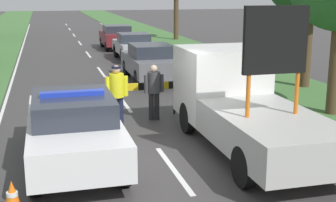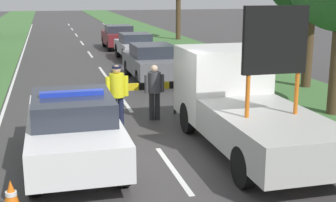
{
  "view_description": "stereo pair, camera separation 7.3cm",
  "coord_description": "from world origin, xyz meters",
  "px_view_note": "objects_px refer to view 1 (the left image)",
  "views": [
    {
      "loc": [
        -2.56,
        -10.2,
        3.79
      ],
      "look_at": [
        0.34,
        0.71,
        1.1
      ],
      "focal_mm": 50.0,
      "sensor_mm": 36.0,
      "label": 1
    },
    {
      "loc": [
        -2.49,
        -10.21,
        3.79
      ],
      "look_at": [
        0.34,
        0.71,
        1.1
      ],
      "focal_mm": 50.0,
      "sensor_mm": 36.0,
      "label": 2
    }
  ],
  "objects_px": {
    "pedestrian_civilian": "(154,88)",
    "queued_car_sedan_silver": "(134,46)",
    "traffic_cone_near_police": "(197,103)",
    "traffic_cone_centre_front": "(42,115)",
    "road_barrier": "(138,89)",
    "police_officer": "(117,91)",
    "queued_car_suv_grey": "(151,62)",
    "work_truck": "(240,102)",
    "traffic_cone_near_truck": "(308,140)",
    "police_car": "(74,128)",
    "traffic_cone_behind_barrier": "(12,196)",
    "queued_car_wagon_maroon": "(117,37)"
  },
  "relations": [
    {
      "from": "pedestrian_civilian",
      "to": "queued_car_sedan_silver",
      "type": "bearing_deg",
      "value": 76.78
    },
    {
      "from": "traffic_cone_near_police",
      "to": "traffic_cone_centre_front",
      "type": "xyz_separation_m",
      "value": [
        -4.68,
        0.16,
        -0.1
      ]
    },
    {
      "from": "road_barrier",
      "to": "police_officer",
      "type": "distance_m",
      "value": 1.31
    },
    {
      "from": "pedestrian_civilian",
      "to": "queued_car_suv_grey",
      "type": "bearing_deg",
      "value": 72.79
    },
    {
      "from": "police_officer",
      "to": "queued_car_suv_grey",
      "type": "bearing_deg",
      "value": -127.11
    },
    {
      "from": "traffic_cone_near_police",
      "to": "traffic_cone_centre_front",
      "type": "bearing_deg",
      "value": 178.06
    },
    {
      "from": "work_truck",
      "to": "traffic_cone_near_truck",
      "type": "xyz_separation_m",
      "value": [
        1.33,
        -1.02,
        -0.79
      ]
    },
    {
      "from": "police_car",
      "to": "pedestrian_civilian",
      "type": "xyz_separation_m",
      "value": [
        2.55,
        3.11,
        0.13
      ]
    },
    {
      "from": "traffic_cone_centre_front",
      "to": "queued_car_sedan_silver",
      "type": "relative_size",
      "value": 0.13
    },
    {
      "from": "pedestrian_civilian",
      "to": "traffic_cone_behind_barrier",
      "type": "height_order",
      "value": "pedestrian_civilian"
    },
    {
      "from": "work_truck",
      "to": "traffic_cone_behind_barrier",
      "type": "relative_size",
      "value": 10.26
    },
    {
      "from": "road_barrier",
      "to": "queued_car_suv_grey",
      "type": "xyz_separation_m",
      "value": [
        1.66,
        5.52,
        -0.04
      ]
    },
    {
      "from": "traffic_cone_near_police",
      "to": "traffic_cone_near_truck",
      "type": "height_order",
      "value": "traffic_cone_near_police"
    },
    {
      "from": "road_barrier",
      "to": "queued_car_sedan_silver",
      "type": "height_order",
      "value": "queued_car_sedan_silver"
    },
    {
      "from": "work_truck",
      "to": "road_barrier",
      "type": "height_order",
      "value": "work_truck"
    },
    {
      "from": "police_car",
      "to": "traffic_cone_near_truck",
      "type": "xyz_separation_m",
      "value": [
        5.39,
        -0.73,
        -0.52
      ]
    },
    {
      "from": "road_barrier",
      "to": "traffic_cone_near_police",
      "type": "distance_m",
      "value": 1.91
    },
    {
      "from": "police_car",
      "to": "queued_car_sedan_silver",
      "type": "height_order",
      "value": "police_car"
    },
    {
      "from": "police_officer",
      "to": "queued_car_sedan_silver",
      "type": "distance_m",
      "value": 13.18
    },
    {
      "from": "pedestrian_civilian",
      "to": "queued_car_sedan_silver",
      "type": "xyz_separation_m",
      "value": [
        1.73,
        12.32,
        -0.19
      ]
    },
    {
      "from": "traffic_cone_behind_barrier",
      "to": "pedestrian_civilian",
      "type": "bearing_deg",
      "value": 54.08
    },
    {
      "from": "traffic_cone_centre_front",
      "to": "road_barrier",
      "type": "bearing_deg",
      "value": 1.25
    },
    {
      "from": "pedestrian_civilian",
      "to": "traffic_cone_near_truck",
      "type": "distance_m",
      "value": 4.83
    },
    {
      "from": "traffic_cone_near_police",
      "to": "queued_car_sedan_silver",
      "type": "bearing_deg",
      "value": 88.62
    },
    {
      "from": "police_car",
      "to": "traffic_cone_near_police",
      "type": "bearing_deg",
      "value": 36.82
    },
    {
      "from": "queued_car_suv_grey",
      "to": "queued_car_wagon_maroon",
      "type": "relative_size",
      "value": 1.08
    },
    {
      "from": "traffic_cone_centre_front",
      "to": "queued_car_suv_grey",
      "type": "bearing_deg",
      "value": 51.03
    },
    {
      "from": "police_officer",
      "to": "traffic_cone_behind_barrier",
      "type": "distance_m",
      "value": 5.37
    },
    {
      "from": "work_truck",
      "to": "police_officer",
      "type": "height_order",
      "value": "work_truck"
    },
    {
      "from": "traffic_cone_behind_barrier",
      "to": "traffic_cone_centre_front",
      "type": "bearing_deg",
      "value": 84.71
    },
    {
      "from": "queued_car_sedan_silver",
      "to": "police_car",
      "type": "bearing_deg",
      "value": 74.51
    },
    {
      "from": "work_truck",
      "to": "traffic_cone_near_police",
      "type": "height_order",
      "value": "work_truck"
    },
    {
      "from": "police_car",
      "to": "queued_car_wagon_maroon",
      "type": "height_order",
      "value": "police_car"
    },
    {
      "from": "work_truck",
      "to": "queued_car_sedan_silver",
      "type": "bearing_deg",
      "value": -88.65
    },
    {
      "from": "queued_car_wagon_maroon",
      "to": "work_truck",
      "type": "bearing_deg",
      "value": 89.76
    },
    {
      "from": "traffic_cone_centre_front",
      "to": "traffic_cone_behind_barrier",
      "type": "distance_m",
      "value": 5.64
    },
    {
      "from": "traffic_cone_centre_front",
      "to": "queued_car_sedan_silver",
      "type": "height_order",
      "value": "queued_car_sedan_silver"
    },
    {
      "from": "police_car",
      "to": "queued_car_wagon_maroon",
      "type": "distance_m",
      "value": 21.05
    },
    {
      "from": "traffic_cone_near_police",
      "to": "queued_car_sedan_silver",
      "type": "height_order",
      "value": "queued_car_sedan_silver"
    },
    {
      "from": "traffic_cone_near_police",
      "to": "work_truck",
      "type": "bearing_deg",
      "value": -88.57
    },
    {
      "from": "traffic_cone_near_police",
      "to": "queued_car_suv_grey",
      "type": "relative_size",
      "value": 0.16
    },
    {
      "from": "pedestrian_civilian",
      "to": "queued_car_suv_grey",
      "type": "height_order",
      "value": "pedestrian_civilian"
    },
    {
      "from": "queued_car_wagon_maroon",
      "to": "traffic_cone_behind_barrier",
      "type": "bearing_deg",
      "value": 76.71
    },
    {
      "from": "police_car",
      "to": "queued_car_suv_grey",
      "type": "distance_m",
      "value": 9.89
    },
    {
      "from": "road_barrier",
      "to": "traffic_cone_near_truck",
      "type": "distance_m",
      "value": 5.43
    },
    {
      "from": "queued_car_wagon_maroon",
      "to": "road_barrier",
      "type": "bearing_deg",
      "value": 83.35
    },
    {
      "from": "police_car",
      "to": "traffic_cone_near_truck",
      "type": "relative_size",
      "value": 7.45
    },
    {
      "from": "road_barrier",
      "to": "queued_car_wagon_maroon",
      "type": "height_order",
      "value": "queued_car_wagon_maroon"
    },
    {
      "from": "road_barrier",
      "to": "traffic_cone_behind_barrier",
      "type": "distance_m",
      "value": 6.63
    },
    {
      "from": "queued_car_suv_grey",
      "to": "traffic_cone_behind_barrier",
      "type": "bearing_deg",
      "value": 65.79
    }
  ]
}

